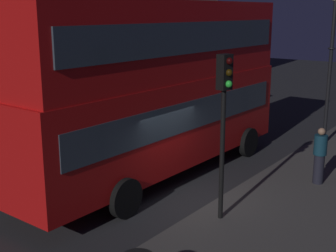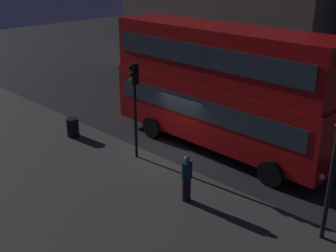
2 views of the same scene
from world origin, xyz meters
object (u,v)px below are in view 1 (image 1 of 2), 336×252
pedestrian (320,155)px  double_decker_bus (157,82)px  traffic_light_far_side (222,65)px  traffic_light_near_kerb (224,103)px  street_lamp (332,38)px

pedestrian → double_decker_bus: bearing=138.9°
double_decker_bus → traffic_light_far_side: size_ratio=3.02×
double_decker_bus → traffic_light_far_side: double_decker_bus is taller
traffic_light_far_side → double_decker_bus: bearing=31.8°
traffic_light_near_kerb → pedestrian: 4.61m
double_decker_bus → traffic_light_near_kerb: size_ratio=2.65×
double_decker_bus → street_lamp: street_lamp is taller
pedestrian → traffic_light_far_side: bearing=71.7°
traffic_light_near_kerb → street_lamp: bearing=14.7°
traffic_light_far_side → traffic_light_near_kerb: bearing=44.9°
street_lamp → pedestrian: (-4.48, -1.33, -3.25)m
traffic_light_near_kerb → traffic_light_far_side: bearing=43.8°
double_decker_bus → pedestrian: 5.47m
double_decker_bus → street_lamp: bearing=-25.1°
traffic_light_far_side → pedestrian: 9.93m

